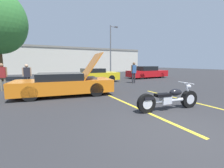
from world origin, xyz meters
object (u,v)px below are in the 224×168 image
object	(u,v)px
motorcycle	(169,99)
spectator_by_show_car	(134,71)
parked_car_left_row	(94,75)
spectator_midground	(27,74)
parked_car_right_row	(147,72)
show_car_hood_open	(65,84)
spectator_near_motorcycle	(2,75)
light_pole	(111,48)

from	to	relation	value
motorcycle	spectator_by_show_car	distance (m)	7.27
parked_car_left_row	spectator_by_show_car	xyz separation A→B (m)	(2.60, -2.36, 0.45)
spectator_by_show_car	spectator_midground	bearing A→B (deg)	175.14
parked_car_right_row	spectator_midground	distance (m)	11.90
show_car_hood_open	spectator_by_show_car	xyz separation A→B (m)	(5.93, 2.35, 0.43)
spectator_near_motorcycle	show_car_hood_open	bearing A→B (deg)	-42.57
parked_car_right_row	spectator_midground	size ratio (longest dim) A/B	2.94
spectator_near_motorcycle	spectator_by_show_car	distance (m)	9.03
spectator_midground	parked_car_left_row	bearing A→B (deg)	18.32
show_car_hood_open	spectator_midground	bearing A→B (deg)	128.17
show_car_hood_open	spectator_midground	world-z (taller)	show_car_hood_open
show_car_hood_open	spectator_by_show_car	bearing A→B (deg)	28.70
light_pole	spectator_near_motorcycle	distance (m)	14.93
spectator_near_motorcycle	spectator_by_show_car	size ratio (longest dim) A/B	0.96
motorcycle	show_car_hood_open	bearing A→B (deg)	131.41
spectator_midground	spectator_by_show_car	bearing A→B (deg)	-4.86
light_pole	motorcycle	bearing A→B (deg)	-109.54
show_car_hood_open	parked_car_left_row	xyz separation A→B (m)	(3.32, 4.72, -0.01)
motorcycle	parked_car_right_row	distance (m)	11.86
parked_car_left_row	spectator_midground	xyz separation A→B (m)	(-5.14, -1.70, 0.36)
light_pole	show_car_hood_open	bearing A→B (deg)	-125.87
parked_car_right_row	spectator_near_motorcycle	size ratio (longest dim) A/B	2.84
show_car_hood_open	spectator_near_motorcycle	distance (m)	4.21
light_pole	spectator_midground	xyz separation A→B (m)	(-10.34, -8.76, -2.90)
spectator_near_motorcycle	parked_car_left_row	bearing A→B (deg)	16.37
parked_car_left_row	parked_car_right_row	bearing A→B (deg)	8.25
motorcycle	parked_car_right_row	xyz separation A→B (m)	(6.99, 9.58, 0.23)
motorcycle	parked_car_right_row	bearing A→B (deg)	61.19
show_car_hood_open	parked_car_right_row	xyz separation A→B (m)	(9.84, 5.37, 0.03)
parked_car_left_row	spectator_by_show_car	size ratio (longest dim) A/B	2.48
motorcycle	parked_car_left_row	xyz separation A→B (m)	(0.48, 8.92, 0.19)
motorcycle	spectator_by_show_car	size ratio (longest dim) A/B	1.44
parked_car_left_row	parked_car_right_row	world-z (taller)	parked_car_right_row
show_car_hood_open	motorcycle	bearing A→B (deg)	-48.88
spectator_near_motorcycle	motorcycle	bearing A→B (deg)	-49.88
motorcycle	spectator_by_show_car	xyz separation A→B (m)	(3.08, 6.56, 0.64)
parked_car_left_row	motorcycle	bearing A→B (deg)	-90.57
parked_car_left_row	light_pole	bearing A→B (deg)	56.16
light_pole	motorcycle	size ratio (longest dim) A/B	2.80
parked_car_left_row	spectator_by_show_car	world-z (taller)	spectator_by_show_car
spectator_near_motorcycle	spectator_midground	distance (m)	1.28
light_pole	spectator_by_show_car	bearing A→B (deg)	-105.38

